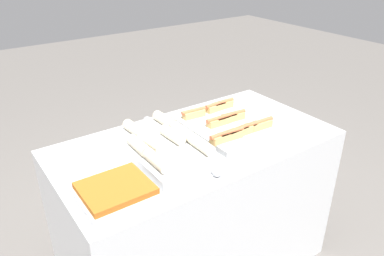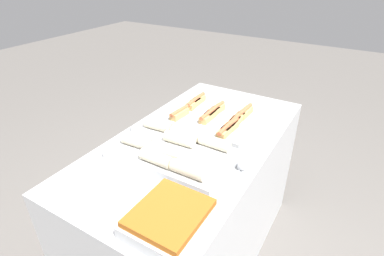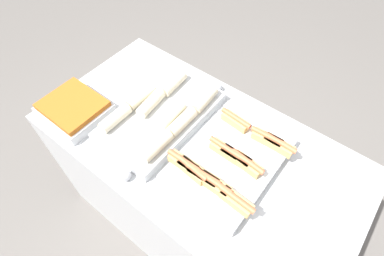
# 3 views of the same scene
# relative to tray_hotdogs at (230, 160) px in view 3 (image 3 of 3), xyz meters

# --- Properties ---
(ground_plane) EXTENTS (12.00, 12.00, 0.00)m
(ground_plane) POSITION_rel_tray_hotdogs_xyz_m (-0.17, 0.01, -0.90)
(ground_plane) COLOR slate
(counter) EXTENTS (1.42, 0.75, 0.86)m
(counter) POSITION_rel_tray_hotdogs_xyz_m (-0.17, 0.01, -0.47)
(counter) COLOR silver
(counter) RESTS_ON ground_plane
(tray_hotdogs) EXTENTS (0.39, 0.49, 0.10)m
(tray_hotdogs) POSITION_rel_tray_hotdogs_xyz_m (0.00, 0.00, 0.00)
(tray_hotdogs) COLOR silver
(tray_hotdogs) RESTS_ON counter
(tray_wraps) EXTENTS (0.33, 0.56, 0.10)m
(tray_wraps) POSITION_rel_tray_hotdogs_xyz_m (-0.37, 0.01, 0.00)
(tray_wraps) COLOR silver
(tray_wraps) RESTS_ON counter
(tray_side_front) EXTENTS (0.28, 0.25, 0.07)m
(tray_side_front) POSITION_rel_tray_hotdogs_xyz_m (-0.71, -0.21, -0.00)
(tray_side_front) COLOR silver
(tray_side_front) RESTS_ON counter
(serving_spoon_near) EXTENTS (0.24, 0.04, 0.04)m
(serving_spoon_near) POSITION_rel_tray_hotdogs_xyz_m (-0.31, -0.30, -0.02)
(serving_spoon_near) COLOR #B2B5BA
(serving_spoon_near) RESTS_ON counter
(serving_spoon_far) EXTENTS (0.25, 0.04, 0.04)m
(serving_spoon_far) POSITION_rel_tray_hotdogs_xyz_m (-0.30, 0.32, -0.02)
(serving_spoon_far) COLOR #B2B5BA
(serving_spoon_far) RESTS_ON counter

